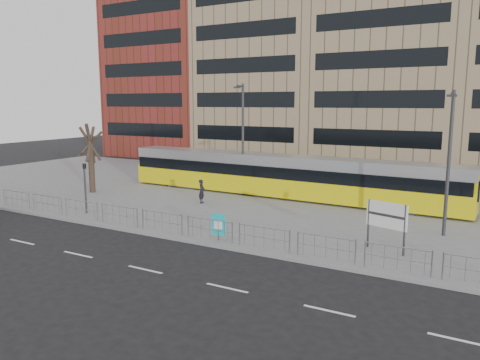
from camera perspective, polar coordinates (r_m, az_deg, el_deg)
The scene contains 14 objects.
ground at distance 24.44m, azimuth -8.89°, elevation -7.10°, with size 120.00×120.00×0.00m, color black.
plaza at distance 34.34m, azimuth 3.59°, elevation -2.06°, with size 64.00×24.00×0.15m, color slate.
kerb at distance 24.45m, azimuth -8.83°, elevation -6.91°, with size 64.00×0.25×0.17m, color gray.
building_row at distance 54.51m, azimuth 15.95°, elevation 15.40°, with size 70.40×18.40×31.20m.
pedestrian_barrier at distance 23.42m, azimuth -4.33°, elevation -5.25°, with size 32.07×0.07×1.10m.
road_markings at distance 20.94m, azimuth -13.59°, elevation -10.09°, with size 62.00×0.12×0.01m, color white.
tram at distance 33.94m, azimuth 5.08°, elevation 0.50°, with size 25.65×3.21×3.02m.
station_sign at distance 22.33m, azimuth 17.43°, elevation -4.38°, with size 1.94×0.65×2.30m.
ad_panel at distance 23.23m, azimuth -2.65°, elevation -5.51°, with size 0.71×0.16×1.33m.
pedestrian at distance 31.83m, azimuth -4.68°, elevation -1.38°, with size 0.59×0.39×1.61m, color black.
traffic_light_west at distance 30.10m, azimuth -18.38°, elevation -0.20°, with size 0.17×0.21×3.10m.
lamp_post_west at distance 33.97m, azimuth 0.31°, elevation 5.49°, with size 0.45×1.04×8.10m.
lamp_post_east at distance 25.60m, azimuth 24.13°, elevation 2.55°, with size 0.45×1.04×7.38m.
bare_tree at distance 36.85m, azimuth -17.92°, elevation 6.75°, with size 4.87×4.87×7.54m.
Camera 1 is at (14.64, -18.31, 6.90)m, focal length 35.00 mm.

